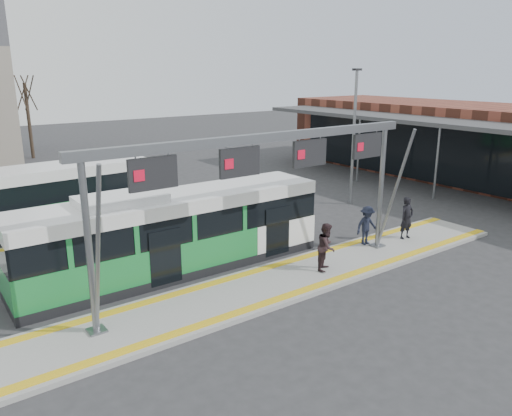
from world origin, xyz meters
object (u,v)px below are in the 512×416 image
(gantry, at_px, (269,165))
(passenger_a, at_px, (407,218))
(hero_bus, at_px, (174,233))
(passenger_c, at_px, (367,225))
(passenger_b, at_px, (327,247))

(gantry, xyz_separation_m, passenger_a, (7.65, -0.01, -3.22))
(hero_bus, height_order, passenger_c, hero_bus)
(passenger_a, height_order, passenger_c, passenger_a)
(passenger_c, bearing_deg, gantry, -169.55)
(gantry, height_order, passenger_c, gantry)
(hero_bus, height_order, passenger_a, hero_bus)
(passenger_b, bearing_deg, gantry, 136.25)
(passenger_a, relative_size, passenger_c, 1.11)
(passenger_b, height_order, passenger_c, passenger_b)
(hero_bus, height_order, passenger_b, hero_bus)
(passenger_b, bearing_deg, passenger_a, -26.37)
(gantry, distance_m, passenger_c, 6.57)
(passenger_a, bearing_deg, passenger_c, 170.95)
(gantry, relative_size, passenger_a, 6.98)
(gantry, bearing_deg, passenger_a, -0.06)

